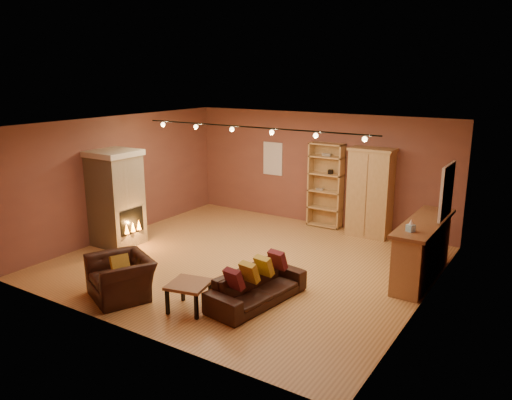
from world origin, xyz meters
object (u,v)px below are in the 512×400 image
Objects in this scene: armchair at (121,271)px; bar_counter at (422,250)px; bookcase at (327,184)px; fireplace at (116,198)px; loveseat at (257,281)px; armoire at (370,192)px; coffee_table at (189,287)px.

bar_counter is at bearing 65.52° from armchair.
fireplace is at bearing -131.78° from bookcase.
loveseat is at bearing 52.10° from armchair.
armoire is 5.38m from coffee_table.
fireplace is 0.91× the size of bar_counter.
armchair is at bearing -139.10° from bar_counter.
bookcase is (3.34, 3.74, 0.01)m from fireplace.
bookcase reaches higher than armoire.
fireplace reaches higher than coffee_table.
coffee_table is at bearing -89.13° from bookcase.
armchair reaches higher than coffee_table.
bar_counter is at bearing 15.06° from fireplace.
armoire is 4.46m from loveseat.
bookcase is at bearing 172.60° from armoire.
loveseat is (4.19, -0.81, -0.68)m from fireplace.
coffee_table is (3.42, -1.64, -0.66)m from fireplace.
armchair is (-1.21, -5.62, -0.59)m from bookcase.
fireplace reaches higher than bookcase.
bar_counter is at bearing -47.89° from armoire.
armoire is 2.85× the size of coffee_table.
loveseat is at bearing 47.02° from coffee_table.
fireplace is 1.02× the size of armoire.
coffee_table is at bearing 145.56° from loveseat.
loveseat is at bearing -94.22° from armoire.
bookcase is 3.59m from bar_counter.
fireplace is 5.77m from armoire.
armoire is 6.00m from armchair.
armoire is 2.61m from bar_counter.
bookcase is at bearing 102.43° from armchair.
armoire is at bearing 4.31° from loveseat.
armoire is (4.52, 3.59, -0.01)m from fireplace.
fireplace is 6.48m from bar_counter.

